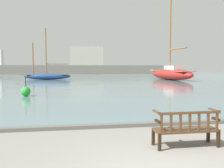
% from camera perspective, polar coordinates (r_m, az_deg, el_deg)
% --- Properties ---
extents(harbor_water, '(100.00, 80.00, 0.08)m').
position_cam_1_polar(harbor_water, '(48.23, -7.15, 1.64)').
color(harbor_water, slate).
rests_on(harbor_water, ground).
extents(quay_edge_kerb, '(40.00, 0.30, 0.12)m').
position_cam_1_polar(quay_edge_kerb, '(8.44, 3.50, -9.32)').
color(quay_edge_kerb, '#5B5954').
rests_on(quay_edge_kerb, ground).
extents(park_bench, '(1.60, 0.53, 0.92)m').
position_cam_1_polar(park_bench, '(6.58, 16.59, -9.64)').
color(park_bench, black).
rests_on(park_bench, ground).
extents(sailboat_mid_port, '(8.25, 2.20, 7.59)m').
position_cam_1_polar(sailboat_mid_port, '(38.42, -14.58, 1.90)').
color(sailboat_mid_port, navy).
rests_on(sailboat_mid_port, harbor_water).
extents(sailboat_distant_harbor, '(3.68, 13.65, 15.20)m').
position_cam_1_polar(sailboat_distant_harbor, '(37.65, 13.22, 2.54)').
color(sailboat_distant_harbor, maroon).
rests_on(sailboat_distant_harbor, harbor_water).
extents(channel_buoy, '(0.62, 0.62, 1.32)m').
position_cam_1_polar(channel_buoy, '(17.15, -19.13, -1.60)').
color(channel_buoy, green).
rests_on(channel_buoy, harbor_water).
extents(far_breakwater, '(47.31, 2.40, 7.23)m').
position_cam_1_polar(far_breakwater, '(65.33, -7.47, 4.02)').
color(far_breakwater, slate).
rests_on(far_breakwater, ground).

